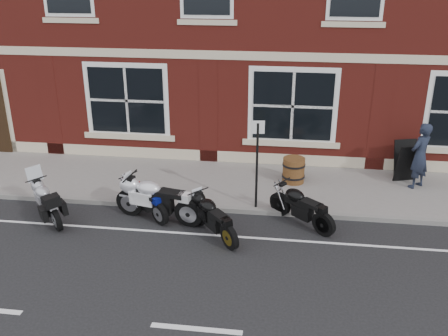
{
  "coord_description": "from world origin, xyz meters",
  "views": [
    {
      "loc": [
        1.38,
        -9.75,
        5.83
      ],
      "look_at": [
        -0.13,
        1.6,
        1.12
      ],
      "focal_mm": 40.0,
      "sensor_mm": 36.0,
      "label": 1
    }
  ],
  "objects": [
    {
      "name": "pedestrian_left",
      "position": [
        4.95,
        3.36,
        1.03
      ],
      "size": [
        0.79,
        0.77,
        1.83
      ],
      "primitive_type": "imported",
      "rotation": [
        0.0,
        0.0,
        3.88
      ],
      "color": "#1A202F",
      "rests_on": "sidewalk"
    },
    {
      "name": "sidewalk",
      "position": [
        0.0,
        3.0,
        0.06
      ],
      "size": [
        30.0,
        3.0,
        0.12
      ],
      "primitive_type": "cube",
      "color": "slate",
      "rests_on": "ground"
    },
    {
      "name": "moto_naked_black",
      "position": [
        1.8,
        1.03,
        0.51
      ],
      "size": [
        1.55,
        1.4,
        0.88
      ],
      "rotation": [
        0.0,
        0.0,
        0.85
      ],
      "color": "black",
      "rests_on": "ground"
    },
    {
      "name": "moto_sport_black",
      "position": [
        -0.18,
        0.23,
        0.5
      ],
      "size": [
        1.32,
        1.55,
        0.86
      ],
      "rotation": [
        0.0,
        0.0,
        0.69
      ],
      "color": "black",
      "rests_on": "ground"
    },
    {
      "name": "kerb",
      "position": [
        0.0,
        1.42,
        0.06
      ],
      "size": [
        30.0,
        0.16,
        0.12
      ],
      "primitive_type": "cube",
      "color": "slate",
      "rests_on": "ground"
    },
    {
      "name": "barrel_planter",
      "position": [
        1.61,
        3.25,
        0.48
      ],
      "size": [
        0.64,
        0.64,
        0.71
      ],
      "color": "#432612",
      "rests_on": "sidewalk"
    },
    {
      "name": "parking_sign",
      "position": [
        0.69,
        1.55,
        1.43
      ],
      "size": [
        0.32,
        0.07,
        2.27
      ],
      "rotation": [
        0.0,
        0.0,
        0.15
      ],
      "color": "black",
      "rests_on": "sidewalk"
    },
    {
      "name": "moto_touring_silver",
      "position": [
        -4.31,
        0.5,
        0.5
      ],
      "size": [
        1.32,
        1.47,
        1.22
      ],
      "rotation": [
        0.0,
        0.0,
        0.72
      ],
      "color": "black",
      "rests_on": "ground"
    },
    {
      "name": "a_board_sign",
      "position": [
        4.75,
        3.86,
        0.67
      ],
      "size": [
        0.76,
        0.61,
        1.11
      ],
      "primitive_type": null,
      "rotation": [
        0.0,
        0.0,
        0.29
      ],
      "color": "black",
      "rests_on": "sidewalk"
    },
    {
      "name": "moto_sport_silver",
      "position": [
        -1.65,
        0.78,
        0.6
      ],
      "size": [
        2.28,
        0.67,
        1.04
      ],
      "rotation": [
        0.0,
        0.0,
        1.34
      ],
      "color": "black",
      "rests_on": "ground"
    },
    {
      "name": "ground",
      "position": [
        0.0,
        0.0,
        0.0
      ],
      "size": [
        80.0,
        80.0,
        0.0
      ],
      "primitive_type": "plane",
      "color": "black",
      "rests_on": "ground"
    },
    {
      "name": "moto_sport_red",
      "position": [
        -2.05,
        1.03,
        0.49
      ],
      "size": [
        1.52,
        1.33,
        0.86
      ],
      "rotation": [
        0.0,
        0.0,
        0.86
      ],
      "color": "black",
      "rests_on": "ground"
    }
  ]
}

